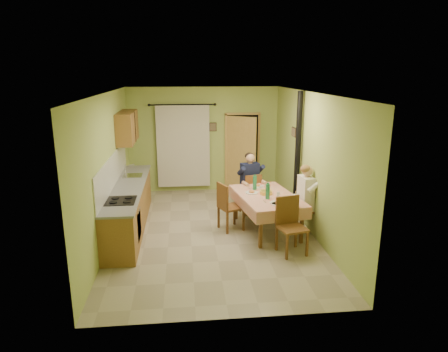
{
  "coord_description": "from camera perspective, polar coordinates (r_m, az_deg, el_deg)",
  "views": [
    {
      "loc": [
        -0.55,
        -7.62,
        3.21
      ],
      "look_at": [
        0.25,
        0.1,
        1.15
      ],
      "focal_mm": 32.0,
      "sensor_mm": 36.0,
      "label": 1
    }
  ],
  "objects": [
    {
      "name": "stove_flue",
      "position": [
        8.85,
        10.34,
        0.33
      ],
      "size": [
        0.24,
        0.24,
        2.8
      ],
      "color": "black",
      "rests_on": "ground"
    },
    {
      "name": "man_far",
      "position": [
        9.07,
        3.78,
        -0.05
      ],
      "size": [
        0.64,
        0.55,
        1.39
      ],
      "rotation": [
        0.0,
        0.0,
        0.26
      ],
      "color": "#141938",
      "rests_on": "chair_far"
    },
    {
      "name": "kitchen_run",
      "position": [
        8.55,
        -13.4,
        -4.17
      ],
      "size": [
        0.64,
        3.64,
        1.56
      ],
      "color": "brown",
      "rests_on": "ground"
    },
    {
      "name": "room_shell",
      "position": [
        7.77,
        -1.76,
        4.55
      ],
      "size": [
        4.04,
        6.04,
        2.82
      ],
      "color": "#AFC665",
      "rests_on": "ground"
    },
    {
      "name": "dining_table",
      "position": [
        8.27,
        6.08,
        -5.23
      ],
      "size": [
        1.38,
        1.99,
        0.76
      ],
      "rotation": [
        0.0,
        0.0,
        0.16
      ],
      "color": "tan",
      "rests_on": "ground"
    },
    {
      "name": "man_right",
      "position": [
        8.13,
        11.81,
        -2.13
      ],
      "size": [
        0.5,
        0.61,
        1.39
      ],
      "rotation": [
        0.0,
        0.0,
        1.69
      ],
      "color": "white",
      "rests_on": "chair_right"
    },
    {
      "name": "picture_right",
      "position": [
        9.28,
        9.98,
        6.2
      ],
      "size": [
        0.03,
        0.31,
        0.21
      ],
      "primitive_type": "cube",
      "color": "brown",
      "rests_on": "room_shell"
    },
    {
      "name": "picture_back",
      "position": [
        10.72,
        -1.59,
        7.03
      ],
      "size": [
        0.19,
        0.03,
        0.23
      ],
      "primitive_type": "cube",
      "color": "black",
      "rests_on": "room_shell"
    },
    {
      "name": "curtain",
      "position": [
        10.7,
        -5.83,
        4.3
      ],
      "size": [
        1.7,
        0.07,
        2.22
      ],
      "color": "black",
      "rests_on": "ground"
    },
    {
      "name": "chair_far",
      "position": [
        9.23,
        3.75,
        -3.61
      ],
      "size": [
        0.48,
        0.48,
        0.95
      ],
      "rotation": [
        0.0,
        0.0,
        0.26
      ],
      "color": "brown",
      "rests_on": "ground"
    },
    {
      "name": "tableware",
      "position": [
        8.04,
        6.57,
        -2.5
      ],
      "size": [
        0.84,
        1.54,
        0.33
      ],
      "color": "white",
      "rests_on": "dining_table"
    },
    {
      "name": "upper_cabinets",
      "position": [
        9.49,
        -13.65,
        6.82
      ],
      "size": [
        0.35,
        1.4,
        0.7
      ],
      "primitive_type": "cube",
      "color": "brown",
      "rests_on": "room_shell"
    },
    {
      "name": "chair_near",
      "position": [
        7.37,
        9.59,
        -8.69
      ],
      "size": [
        0.55,
        0.55,
        1.03
      ],
      "rotation": [
        0.0,
        0.0,
        3.38
      ],
      "color": "brown",
      "rests_on": "ground"
    },
    {
      "name": "chair_left",
      "position": [
        8.3,
        0.9,
        -5.73
      ],
      "size": [
        0.57,
        0.57,
        1.0
      ],
      "rotation": [
        0.0,
        0.0,
        -1.18
      ],
      "color": "brown",
      "rests_on": "ground"
    },
    {
      "name": "doorway",
      "position": [
        10.83,
        2.56,
        3.35
      ],
      "size": [
        0.96,
        0.46,
        2.15
      ],
      "color": "black",
      "rests_on": "ground"
    },
    {
      "name": "floor",
      "position": [
        8.29,
        -1.66,
        -7.93
      ],
      "size": [
        4.0,
        6.0,
        0.01
      ],
      "primitive_type": "cube",
      "color": "tan",
      "rests_on": "ground"
    },
    {
      "name": "chair_right",
      "position": [
        8.32,
        11.68,
        -6.01
      ],
      "size": [
        0.44,
        0.44,
        0.96
      ],
      "rotation": [
        0.0,
        0.0,
        1.69
      ],
      "color": "brown",
      "rests_on": "ground"
    }
  ]
}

